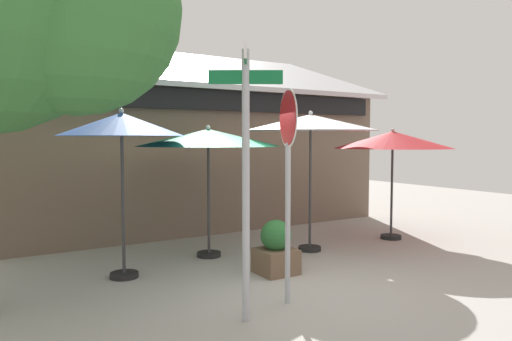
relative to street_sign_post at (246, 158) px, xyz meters
name	(u,v)px	position (x,y,z in m)	size (l,w,h in m)	color
ground_plane	(286,279)	(1.48, 1.26, -2.00)	(28.00, 28.00, 0.10)	#ADA8A0
cafe_building	(183,153)	(2.11, 6.81, -0.16)	(9.92, 4.60, 4.80)	#705B4C
street_sign_post	(246,158)	(0.00, 0.00, 0.00)	(0.75, 0.81, 3.20)	#A8AAB2
stop_sign	(288,155)	(0.78, 0.23, 0.01)	(0.26, 0.72, 2.82)	#A8AAB2
patio_umbrella_royal_blue_left	(122,126)	(-0.72, 2.52, 0.41)	(1.93, 1.93, 2.64)	black
patio_umbrella_forest_green_center	(208,139)	(1.00, 3.03, 0.23)	(2.64, 2.64, 2.42)	black
patio_umbrella_ivory_right	(311,124)	(2.87, 2.42, 0.51)	(2.57, 2.57, 2.70)	black
patio_umbrella_crimson_far_right	(393,141)	(5.06, 2.35, 0.19)	(2.51, 2.51, 2.40)	black
sidewalk_planter	(276,249)	(1.42, 1.46, -1.55)	(0.59, 0.59, 0.87)	brown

